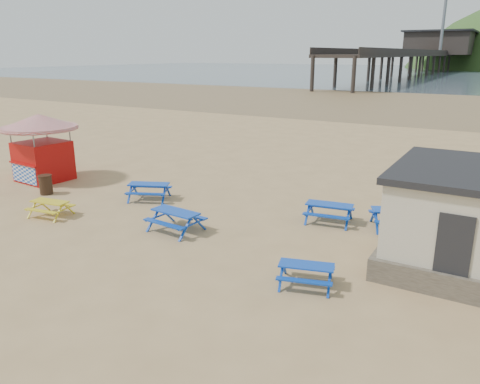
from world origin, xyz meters
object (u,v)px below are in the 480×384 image
Objects in this scene: picnic_table_yellow at (51,209)px; litter_bin at (46,184)px; picnic_table_blue_a at (149,192)px; picnic_table_blue_b at (329,213)px; ice_cream_kiosk at (41,139)px.

picnic_table_yellow is 1.86× the size of litter_bin.
picnic_table_blue_a is 5.16m from litter_bin.
picnic_table_blue_b is 1.17× the size of picnic_table_yellow.
ice_cream_kiosk is 3.29m from litter_bin.
picnic_table_blue_a reaches higher than picnic_table_yellow.
picnic_table_blue_b is 11.38m from picnic_table_yellow.
ice_cream_kiosk reaches higher than picnic_table_yellow.
picnic_table_blue_b is 2.17× the size of litter_bin.
litter_bin is at bearing -32.46° from ice_cream_kiosk.
picnic_table_yellow is at bearing -31.50° from ice_cream_kiosk.
litter_bin is (-2.85, 2.01, 0.15)m from picnic_table_yellow.
litter_bin is (-13.02, -3.09, 0.09)m from picnic_table_blue_b.
picnic_table_blue_a is 1.12× the size of picnic_table_blue_b.
ice_cream_kiosk is at bearing 156.80° from picnic_table_blue_a.
picnic_table_blue_b is 15.42m from ice_cream_kiosk.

